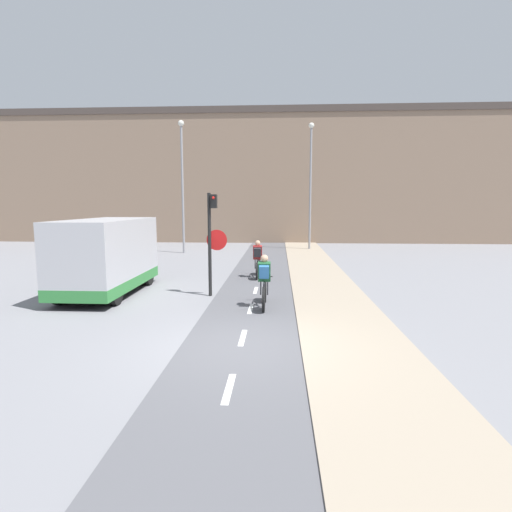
{
  "coord_description": "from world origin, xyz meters",
  "views": [
    {
      "loc": [
        0.79,
        -8.13,
        3.0
      ],
      "look_at": [
        0.0,
        5.71,
        1.2
      ],
      "focal_mm": 28.0,
      "sensor_mm": 36.0,
      "label": 1
    }
  ],
  "objects_px": {
    "street_lamp_sidewalk": "(311,175)",
    "cyclist_far": "(258,260)",
    "street_lamp_far": "(182,175)",
    "traffic_light_pole": "(212,233)",
    "van": "(107,258)",
    "cyclist_near": "(264,283)"
  },
  "relations": [
    {
      "from": "street_lamp_sidewalk",
      "to": "van",
      "type": "xyz_separation_m",
      "value": [
        -7.78,
        -13.72,
        -3.67
      ]
    },
    {
      "from": "cyclist_far",
      "to": "cyclist_near",
      "type": "bearing_deg",
      "value": -84.63
    },
    {
      "from": "traffic_light_pole",
      "to": "cyclist_near",
      "type": "height_order",
      "value": "traffic_light_pole"
    },
    {
      "from": "cyclist_near",
      "to": "traffic_light_pole",
      "type": "bearing_deg",
      "value": 141.47
    },
    {
      "from": "street_lamp_sidewalk",
      "to": "cyclist_far",
      "type": "relative_size",
      "value": 4.55
    },
    {
      "from": "van",
      "to": "street_lamp_sidewalk",
      "type": "bearing_deg",
      "value": 60.44
    },
    {
      "from": "street_lamp_sidewalk",
      "to": "cyclist_far",
      "type": "xyz_separation_m",
      "value": [
        -2.9,
        -10.46,
        -4.18
      ]
    },
    {
      "from": "street_lamp_sidewalk",
      "to": "van",
      "type": "bearing_deg",
      "value": -119.56
    },
    {
      "from": "traffic_light_pole",
      "to": "van",
      "type": "bearing_deg",
      "value": 178.1
    },
    {
      "from": "cyclist_far",
      "to": "van",
      "type": "xyz_separation_m",
      "value": [
        -4.88,
        -3.26,
        0.51
      ]
    },
    {
      "from": "street_lamp_far",
      "to": "cyclist_near",
      "type": "distance_m",
      "value": 14.61
    },
    {
      "from": "street_lamp_far",
      "to": "cyclist_near",
      "type": "bearing_deg",
      "value": -67.06
    },
    {
      "from": "traffic_light_pole",
      "to": "street_lamp_far",
      "type": "bearing_deg",
      "value": 107.87
    },
    {
      "from": "street_lamp_far",
      "to": "cyclist_far",
      "type": "xyz_separation_m",
      "value": [
        5.02,
        -8.16,
        -4.06
      ]
    },
    {
      "from": "traffic_light_pole",
      "to": "cyclist_near",
      "type": "xyz_separation_m",
      "value": [
        1.75,
        -1.4,
        -1.35
      ]
    },
    {
      "from": "street_lamp_far",
      "to": "van",
      "type": "relative_size",
      "value": 1.71
    },
    {
      "from": "street_lamp_far",
      "to": "van",
      "type": "xyz_separation_m",
      "value": [
        0.14,
        -11.41,
        -3.55
      ]
    },
    {
      "from": "traffic_light_pole",
      "to": "cyclist_near",
      "type": "bearing_deg",
      "value": -38.53
    },
    {
      "from": "cyclist_near",
      "to": "cyclist_far",
      "type": "height_order",
      "value": "cyclist_near"
    },
    {
      "from": "street_lamp_sidewalk",
      "to": "van",
      "type": "distance_m",
      "value": 16.19
    },
    {
      "from": "van",
      "to": "street_lamp_far",
      "type": "bearing_deg",
      "value": 90.72
    },
    {
      "from": "street_lamp_far",
      "to": "cyclist_far",
      "type": "distance_m",
      "value": 10.4
    }
  ]
}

